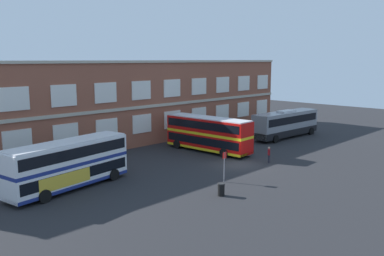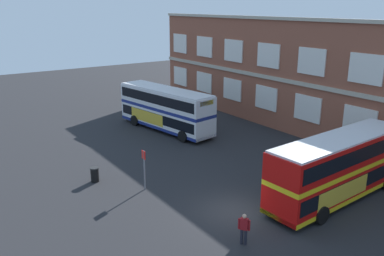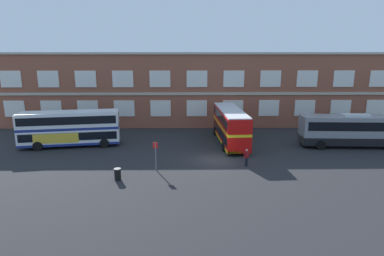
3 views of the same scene
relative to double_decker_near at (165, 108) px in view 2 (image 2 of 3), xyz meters
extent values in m
plane|color=#232326|center=(16.23, -3.16, -2.15)|extent=(120.00, 120.00, 0.00)
cube|color=#B2A893|center=(14.82, 8.76, 2.81)|extent=(56.33, 0.16, 0.36)
cube|color=#B2A893|center=(14.82, 8.79, 8.33)|extent=(56.33, 0.28, 0.30)
cube|color=silver|center=(-10.79, 8.78, 0.74)|extent=(2.87, 0.12, 2.27)
cube|color=silver|center=(-5.67, 8.78, 0.74)|extent=(2.87, 0.12, 2.27)
cube|color=silver|center=(-0.55, 8.78, 0.74)|extent=(2.87, 0.12, 2.27)
cube|color=silver|center=(4.58, 8.78, 0.74)|extent=(2.87, 0.12, 2.27)
cube|color=silver|center=(9.70, 8.78, 0.74)|extent=(2.87, 0.12, 2.27)
cube|color=silver|center=(14.82, 8.78, 0.74)|extent=(2.87, 0.12, 2.27)
cube|color=silver|center=(-10.79, 8.78, 4.87)|extent=(2.87, 0.12, 2.27)
cube|color=silver|center=(-5.67, 8.78, 4.87)|extent=(2.87, 0.12, 2.27)
cube|color=silver|center=(-0.55, 8.78, 4.87)|extent=(2.87, 0.12, 2.27)
cube|color=silver|center=(4.58, 8.78, 4.87)|extent=(2.87, 0.12, 2.27)
cube|color=silver|center=(9.70, 8.78, 4.87)|extent=(2.87, 0.12, 2.27)
cube|color=silver|center=(14.82, 8.78, 4.87)|extent=(2.87, 0.12, 2.27)
cube|color=silver|center=(0.00, 0.00, -0.92)|extent=(11.26, 4.22, 1.75)
cube|color=black|center=(0.00, 0.00, -0.71)|extent=(10.83, 4.19, 0.90)
cube|color=navy|center=(0.00, 0.00, 0.10)|extent=(11.26, 4.22, 0.30)
cube|color=silver|center=(0.00, 0.00, 1.03)|extent=(11.26, 4.22, 1.55)
cube|color=black|center=(0.00, 0.00, 1.10)|extent=(10.83, 4.19, 0.90)
cube|color=navy|center=(0.00, 0.00, -1.66)|extent=(11.27, 4.24, 0.28)
cube|color=silver|center=(0.00, 0.00, 1.86)|extent=(11.03, 4.09, 0.12)
cube|color=gold|center=(-1.11, -1.48, -0.84)|extent=(4.79, 0.78, 1.10)
cube|color=yellow|center=(5.40, 0.85, 1.45)|extent=(0.32, 1.65, 0.40)
cylinder|color=black|center=(4.00, -0.66, -1.63)|extent=(1.08, 0.48, 1.04)
cylinder|color=black|center=(3.60, 1.86, -1.63)|extent=(1.08, 0.48, 1.04)
cylinder|color=black|center=(-3.07, -1.77, -1.63)|extent=(1.08, 0.48, 1.04)
cylinder|color=black|center=(-3.46, 0.75, -1.63)|extent=(1.08, 0.48, 1.04)
cube|color=red|center=(18.59, 1.14, -0.92)|extent=(3.12, 11.12, 1.75)
cube|color=black|center=(18.59, 1.14, -0.71)|extent=(3.14, 10.68, 0.90)
cube|color=yellow|center=(18.59, 1.14, 0.10)|extent=(3.12, 11.12, 0.30)
cube|color=red|center=(18.59, 1.14, 1.03)|extent=(3.12, 11.12, 1.55)
cube|color=black|center=(18.59, 1.14, 1.10)|extent=(3.14, 10.68, 0.90)
cube|color=yellow|center=(18.59, 1.14, -1.66)|extent=(3.14, 11.12, 0.28)
cube|color=silver|center=(18.59, 1.14, 1.86)|extent=(3.01, 10.89, 0.12)
cube|color=gold|center=(19.94, -0.11, -0.84)|extent=(0.28, 4.83, 1.10)
cylinder|color=black|center=(17.11, 4.92, -1.63)|extent=(0.37, 1.06, 1.04)
cylinder|color=black|center=(20.03, -2.09, -1.63)|extent=(0.37, 1.06, 1.04)
cylinder|color=black|center=(17.49, -2.22, -1.63)|extent=(0.37, 1.06, 1.04)
cylinder|color=black|center=(19.18, -6.94, -1.72)|extent=(0.22, 0.22, 0.85)
cylinder|color=black|center=(19.02, -7.05, -1.72)|extent=(0.22, 0.22, 0.85)
cube|color=maroon|center=(19.10, -6.99, -1.00)|extent=(0.47, 0.42, 0.60)
cylinder|color=maroon|center=(19.31, -6.85, -1.03)|extent=(0.15, 0.15, 0.57)
cylinder|color=maroon|center=(18.89, -7.14, -1.03)|extent=(0.15, 0.15, 0.57)
sphere|color=tan|center=(19.10, -6.99, -0.56)|extent=(0.22, 0.22, 0.22)
cylinder|color=slate|center=(10.58, -8.03, -0.80)|extent=(0.10, 0.10, 2.70)
cube|color=red|center=(10.58, -8.05, 0.27)|extent=(0.44, 0.04, 0.56)
cylinder|color=black|center=(7.54, -10.26, -1.67)|extent=(0.56, 0.56, 0.95)
cylinder|color=black|center=(7.54, -10.26, -1.16)|extent=(0.60, 0.60, 0.08)
camera|label=1|loc=(-16.31, -30.37, 8.59)|focal=38.09mm
camera|label=2|loc=(32.42, -19.43, 9.52)|focal=38.00mm
camera|label=3|loc=(13.49, -35.94, 8.48)|focal=30.00mm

